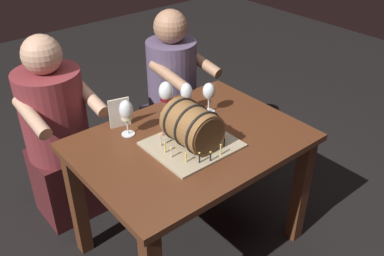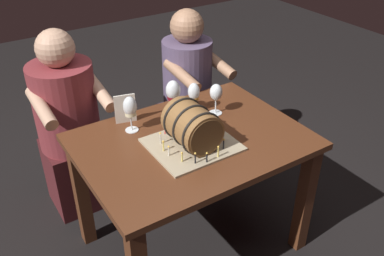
{
  "view_description": "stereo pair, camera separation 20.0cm",
  "coord_description": "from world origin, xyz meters",
  "views": [
    {
      "loc": [
        -1.11,
        -1.36,
        1.88
      ],
      "look_at": [
        -0.03,
        -0.05,
        0.82
      ],
      "focal_mm": 39.68,
      "sensor_mm": 36.0,
      "label": 1
    },
    {
      "loc": [
        -0.95,
        -1.48,
        1.88
      ],
      "look_at": [
        -0.03,
        -0.05,
        0.82
      ],
      "focal_mm": 39.68,
      "sensor_mm": 36.0,
      "label": 2
    }
  ],
  "objects": [
    {
      "name": "wine_glass_white",
      "position": [
        -0.22,
        0.23,
        0.85
      ],
      "size": [
        0.07,
        0.07,
        0.19
      ],
      "color": "white",
      "rests_on": "dining_table"
    },
    {
      "name": "wine_glass_red",
      "position": [
        0.06,
        0.27,
        0.85
      ],
      "size": [
        0.08,
        0.08,
        0.19
      ],
      "color": "white",
      "rests_on": "dining_table"
    },
    {
      "name": "person_seated_left",
      "position": [
        -0.41,
        0.7,
        0.55
      ],
      "size": [
        0.4,
        0.48,
        1.16
      ],
      "color": "#4C1B1E",
      "rests_on": "ground"
    },
    {
      "name": "menu_card",
      "position": [
        -0.2,
        0.33,
        0.8
      ],
      "size": [
        0.11,
        0.03,
        0.16
      ],
      "primitive_type": "cube",
      "rotation": [
        -0.0,
        0.0,
        -0.25
      ],
      "color": "silver",
      "rests_on": "dining_table"
    },
    {
      "name": "wine_glass_amber",
      "position": [
        0.16,
        0.23,
        0.83
      ],
      "size": [
        0.07,
        0.07,
        0.17
      ],
      "color": "white",
      "rests_on": "dining_table"
    },
    {
      "name": "barrel_cake",
      "position": [
        -0.03,
        -0.05,
        0.82
      ],
      "size": [
        0.4,
        0.36,
        0.22
      ],
      "color": "tan",
      "rests_on": "dining_table"
    },
    {
      "name": "dining_table",
      "position": [
        0.0,
        0.0,
        0.6
      ],
      "size": [
        1.12,
        0.82,
        0.72
      ],
      "color": "#562D19",
      "rests_on": "ground"
    },
    {
      "name": "wine_glass_empty",
      "position": [
        0.25,
        0.14,
        0.85
      ],
      "size": [
        0.07,
        0.07,
        0.18
      ],
      "color": "white",
      "rests_on": "dining_table"
    },
    {
      "name": "person_seated_right",
      "position": [
        0.41,
        0.7,
        0.52
      ],
      "size": [
        0.39,
        0.49,
        1.13
      ],
      "color": "#372D40",
      "rests_on": "ground"
    },
    {
      "name": "ground_plane",
      "position": [
        0.0,
        0.0,
        0.0
      ],
      "size": [
        8.0,
        8.0,
        0.0
      ],
      "primitive_type": "plane",
      "color": "black"
    }
  ]
}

